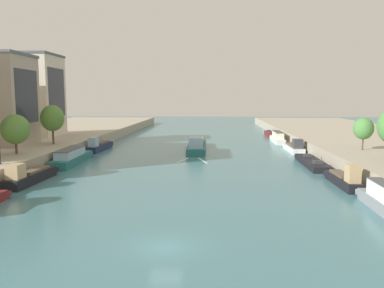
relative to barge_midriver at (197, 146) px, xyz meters
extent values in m
plane|color=#42757F|center=(-0.27, -53.14, -1.03)|extent=(400.00, 400.00, 0.00)
cube|color=#A89E89|center=(-40.47, 1.86, 0.22)|extent=(36.00, 170.00, 2.50)
cube|color=#23666B|center=(-0.01, 0.75, -0.38)|extent=(3.85, 19.74, 1.29)
cube|color=#23666B|center=(-0.09, 10.96, -0.26)|extent=(3.52, 1.30, 1.02)
cube|color=#23666B|center=(-0.01, 0.75, 0.29)|extent=(3.93, 19.74, 0.06)
cube|color=#9EBCD6|center=(0.05, -5.95, 1.35)|extent=(2.80, 3.96, 2.05)
cube|color=black|center=(0.03, -3.97, 1.66)|extent=(2.21, 0.05, 0.57)
cube|color=brown|center=(-0.02, 2.72, 0.50)|extent=(2.96, 10.27, 0.36)
cylinder|color=#232328|center=(0.60, -5.15, 0.87)|extent=(0.07, 0.07, 1.10)
cube|color=silver|center=(1.56, -13.39, -1.02)|extent=(2.05, 5.86, 0.03)
cube|color=silver|center=(-2.04, -13.42, -1.02)|extent=(1.95, 5.88, 0.03)
cube|color=maroon|center=(-20.23, -40.12, -0.44)|extent=(1.57, 1.25, 0.86)
cube|color=black|center=(-20.70, -32.37, -0.40)|extent=(2.57, 10.52, 1.26)
cube|color=black|center=(-20.49, -26.81, -0.28)|extent=(2.12, 1.34, 1.00)
cube|color=black|center=(-20.70, -32.37, 0.26)|extent=(2.62, 10.52, 0.06)
cube|color=tan|center=(-20.83, -35.92, 1.19)|extent=(1.71, 2.15, 1.80)
cube|color=black|center=(-20.79, -34.87, 1.45)|extent=(1.31, 0.08, 0.50)
cube|color=brown|center=(-20.66, -31.33, 0.47)|extent=(1.90, 5.49, 0.36)
cylinder|color=#232328|center=(-20.49, -35.52, 0.84)|extent=(0.07, 0.07, 1.10)
cube|color=#23666B|center=(-20.70, -17.55, -0.41)|extent=(3.39, 14.04, 1.25)
cube|color=#23666B|center=(-20.94, -10.22, -0.28)|extent=(2.83, 1.35, 0.99)
cube|color=#23666B|center=(-20.70, -17.55, 0.25)|extent=(3.44, 14.04, 0.06)
cube|color=#9EBCD6|center=(-20.68, -18.24, 0.93)|extent=(2.69, 9.00, 1.31)
cube|color=#4C4C51|center=(-20.68, -18.24, 1.63)|extent=(2.88, 9.28, 0.08)
cylinder|color=#232328|center=(-20.13, -21.72, 0.83)|extent=(0.07, 0.07, 1.10)
cube|color=#1E284C|center=(-20.78, -0.96, -0.40)|extent=(2.29, 11.87, 1.26)
cube|color=#1E284C|center=(-20.66, 5.31, -0.27)|extent=(1.98, 1.30, 1.00)
cube|color=#1E284C|center=(-20.78, -0.96, 0.26)|extent=(2.33, 11.88, 0.06)
cube|color=#9EBCD6|center=(-20.86, -4.99, 1.24)|extent=(1.59, 2.40, 1.91)
cube|color=black|center=(-20.83, -3.79, 1.53)|extent=(1.24, 0.05, 0.53)
cube|color=brown|center=(-20.76, 0.22, 0.47)|extent=(1.73, 6.18, 0.36)
cylinder|color=#232328|center=(-20.54, -4.52, 0.84)|extent=(0.07, 0.07, 1.10)
cube|color=gray|center=(20.18, -42.69, -0.46)|extent=(2.15, 9.08, 1.15)
cube|color=gray|center=(20.37, -37.83, -0.34)|extent=(1.76, 1.31, 0.94)
cube|color=gray|center=(20.18, -42.69, 0.14)|extent=(2.19, 9.09, 0.06)
cube|color=black|center=(19.96, -31.91, -0.49)|extent=(1.90, 9.32, 1.09)
cube|color=black|center=(19.93, -26.91, -0.38)|extent=(1.76, 1.24, 0.91)
cube|color=black|center=(19.96, -31.91, 0.08)|extent=(1.94, 9.32, 0.06)
cube|color=tan|center=(19.97, -35.08, 1.18)|extent=(1.40, 1.87, 2.13)
cube|color=black|center=(19.97, -34.14, 1.50)|extent=(1.11, 0.04, 0.60)
cube|color=brown|center=(19.95, -30.98, 0.29)|extent=(1.47, 4.85, 0.36)
cylinder|color=#232328|center=(20.25, -34.70, 0.66)|extent=(0.07, 0.07, 1.10)
cube|color=black|center=(19.75, -17.43, -0.57)|extent=(3.04, 14.09, 0.93)
cube|color=black|center=(19.88, -10.06, -0.48)|extent=(2.67, 1.25, 0.82)
cube|color=black|center=(19.75, -17.43, -0.08)|extent=(3.09, 14.09, 0.06)
cube|color=#38383D|center=(19.81, -14.34, 0.15)|extent=(1.41, 0.92, 0.40)
cube|color=#38383D|center=(19.68, -21.36, 0.19)|extent=(1.55, 1.13, 0.48)
cylinder|color=#232328|center=(20.09, -21.65, 0.50)|extent=(0.07, 0.07, 1.10)
cube|color=silver|center=(20.20, -0.83, -0.47)|extent=(2.43, 10.92, 1.12)
cube|color=silver|center=(20.17, 4.97, -0.36)|extent=(2.27, 1.25, 0.93)
cube|color=silver|center=(20.20, -0.83, 0.12)|extent=(2.48, 10.92, 0.06)
cube|color=#38383D|center=(20.22, -4.54, 1.07)|extent=(1.79, 2.19, 1.84)
cube|color=black|center=(20.22, -3.44, 1.35)|extent=(1.43, 0.04, 0.52)
cube|color=brown|center=(20.20, 0.26, 0.33)|extent=(1.88, 5.68, 0.36)
cylinder|color=#232328|center=(20.58, -4.10, 0.70)|extent=(0.07, 0.07, 1.10)
cube|color=silver|center=(19.61, 15.33, -0.43)|extent=(2.41, 12.64, 1.20)
cube|color=silver|center=(19.73, 21.98, -0.31)|extent=(2.08, 1.29, 0.97)
cube|color=silver|center=(19.61, 15.33, 0.20)|extent=(2.45, 12.64, 0.06)
cube|color=beige|center=(19.59, 14.70, 0.98)|extent=(1.93, 8.10, 1.49)
cube|color=#4C4C51|center=(19.59, 14.70, 1.77)|extent=(2.06, 8.34, 0.08)
cylinder|color=#232328|center=(19.86, 11.55, 0.78)|extent=(0.07, 0.07, 1.10)
cube|color=maroon|center=(19.92, 30.41, -0.40)|extent=(2.01, 9.88, 1.27)
cube|color=maroon|center=(19.98, 35.69, -0.27)|extent=(1.82, 1.28, 1.01)
cube|color=maroon|center=(19.92, 30.41, 0.27)|extent=(2.05, 9.88, 0.06)
cube|color=#38383D|center=(19.95, 32.58, 0.50)|extent=(0.96, 0.91, 0.40)
cube|color=#38383D|center=(19.89, 27.65, 0.54)|extent=(1.06, 1.11, 0.48)
cylinder|color=#232328|center=(20.17, 27.45, 0.85)|extent=(0.07, 0.07, 1.10)
cylinder|color=brown|center=(-27.08, -23.69, 2.77)|extent=(0.39, 0.39, 2.60)
ellipsoid|color=#568438|center=(-27.08, -23.69, 5.33)|extent=(4.31, 4.31, 4.60)
cylinder|color=brown|center=(-26.92, -10.29, 3.22)|extent=(0.38, 0.38, 3.50)
ellipsoid|color=#568438|center=(-26.92, -10.29, 6.32)|extent=(4.38, 4.38, 4.93)
cylinder|color=brown|center=(28.44, -15.86, 2.75)|extent=(0.25, 0.25, 2.56)
ellipsoid|color=#4C8942|center=(28.44, -15.86, 5.03)|extent=(3.27, 3.27, 3.64)
cylinder|color=black|center=(-24.53, -32.72, 3.59)|extent=(0.11, 0.11, 4.26)
cylinder|color=black|center=(-24.53, -32.72, 1.57)|extent=(0.22, 0.22, 0.20)
cube|color=#232833|center=(-30.73, -12.03, 10.40)|extent=(0.04, 8.47, 9.74)
cube|color=beige|center=(-37.20, 4.89, 10.47)|extent=(10.13, 11.14, 18.02)
cube|color=#4C515B|center=(-37.20, 4.89, 19.73)|extent=(10.43, 11.48, 0.50)
cube|color=#232833|center=(-32.12, 4.89, 11.38)|extent=(0.04, 8.91, 10.81)
camera|label=1|loc=(3.18, -80.55, 10.15)|focal=35.62mm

